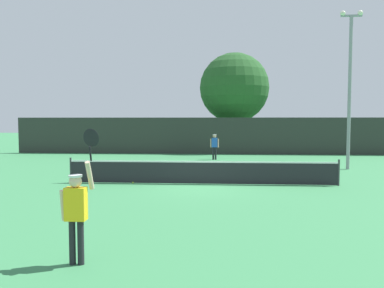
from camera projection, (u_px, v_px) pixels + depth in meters
The scene contains 9 objects.
ground_plane at pixel (202, 184), 16.29m from camera, with size 120.00×120.00×0.00m, color #387F4C.
tennis_net at pixel (202, 172), 16.25m from camera, with size 11.21×0.08×1.07m.
perimeter_fence at pixel (210, 136), 30.42m from camera, with size 30.67×0.12×2.83m, color #2D332D.
player_serving at pixel (77, 205), 7.22m from camera, with size 0.67×0.40×2.52m.
player_receiving at pixel (214, 144), 26.15m from camera, with size 0.57×0.25×1.68m.
tennis_ball at pixel (133, 183), 16.43m from camera, with size 0.07×0.07×0.07m, color #CCE033.
light_pole at pixel (350, 80), 20.89m from camera, with size 1.18×0.28×8.42m.
large_tree at pixel (234, 88), 33.11m from camera, with size 5.85×5.85×8.29m.
parked_car_near at pixel (321, 140), 36.66m from camera, with size 2.06×4.27×1.69m.
Camera 1 is at (0.71, -16.14, 2.69)m, focal length 36.70 mm.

